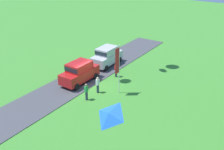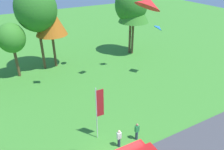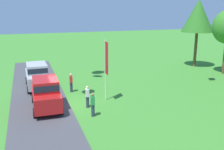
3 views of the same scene
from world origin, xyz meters
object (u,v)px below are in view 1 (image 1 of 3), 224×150
object	(u,v)px
car_suv_far_end	(107,56)
person_beside_suv	(98,85)
kite_diamond_over_trees	(109,116)
flag_banner	(118,64)
person_watching_sky	(86,92)
car_suv_near_entrance	(79,72)
person_on_lawn	(116,70)

from	to	relation	value
car_suv_far_end	person_beside_suv	bearing A→B (deg)	27.65
kite_diamond_over_trees	flag_banner	bearing A→B (deg)	-148.94
flag_banner	kite_diamond_over_trees	world-z (taller)	kite_diamond_over_trees
car_suv_far_end	person_beside_suv	size ratio (longest dim) A/B	2.72
person_beside_suv	kite_diamond_over_trees	bearing A→B (deg)	39.29
person_watching_sky	person_beside_suv	distance (m)	1.74
car_suv_near_entrance	kite_diamond_over_trees	size ratio (longest dim) A/B	4.35
person_on_lawn	kite_diamond_over_trees	world-z (taller)	kite_diamond_over_trees
person_beside_suv	person_on_lawn	xyz separation A→B (m)	(-4.12, -0.52, 0.00)
kite_diamond_over_trees	car_suv_far_end	bearing A→B (deg)	-144.66
car_suv_near_entrance	person_on_lawn	distance (m)	4.20
person_watching_sky	person_beside_suv	world-z (taller)	same
person_watching_sky	kite_diamond_over_trees	world-z (taller)	kite_diamond_over_trees
flag_banner	kite_diamond_over_trees	bearing A→B (deg)	31.06
car_suv_far_end	flag_banner	bearing A→B (deg)	43.20
person_on_lawn	flag_banner	xyz separation A→B (m)	(3.22, 2.29, 2.34)
flag_banner	person_beside_suv	bearing A→B (deg)	-63.14
car_suv_far_end	person_watching_sky	size ratio (longest dim) A/B	2.72
car_suv_near_entrance	person_beside_suv	size ratio (longest dim) A/B	2.70
car_suv_near_entrance	flag_banner	world-z (taller)	flag_banner
person_beside_suv	kite_diamond_over_trees	size ratio (longest dim) A/B	1.61
car_suv_far_end	car_suv_near_entrance	bearing A→B (deg)	3.41
person_on_lawn	kite_diamond_over_trees	distance (m)	18.40
person_watching_sky	person_beside_suv	xyz separation A→B (m)	(-1.74, 0.03, 0.00)
car_suv_near_entrance	flag_banner	xyz separation A→B (m)	(-0.16, 4.74, 1.92)
car_suv_near_entrance	kite_diamond_over_trees	xyz separation A→B (m)	(11.47, 11.75, 5.21)
car_suv_near_entrance	kite_diamond_over_trees	distance (m)	17.22
person_on_lawn	kite_diamond_over_trees	bearing A→B (deg)	32.04
car_suv_far_end	kite_diamond_over_trees	size ratio (longest dim) A/B	4.38
person_beside_suv	person_on_lawn	size ratio (longest dim) A/B	1.00
person_watching_sky	kite_diamond_over_trees	size ratio (longest dim) A/B	1.61
kite_diamond_over_trees	person_on_lawn	bearing A→B (deg)	-147.96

